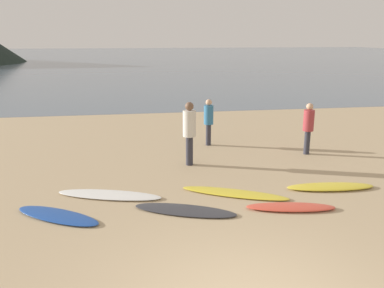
{
  "coord_description": "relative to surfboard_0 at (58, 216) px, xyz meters",
  "views": [
    {
      "loc": [
        -1.49,
        -4.29,
        3.62
      ],
      "look_at": [
        0.24,
        6.63,
        0.6
      ],
      "focal_mm": 37.46,
      "sensor_mm": 36.0,
      "label": 1
    }
  ],
  "objects": [
    {
      "name": "surfboard_3",
      "position": [
        3.9,
        0.62,
        -0.0
      ],
      "size": [
        2.51,
        1.56,
        0.07
      ],
      "primitive_type": "ellipsoid",
      "rotation": [
        0.0,
        0.0,
        -0.45
      ],
      "color": "yellow",
      "rests_on": "ground"
    },
    {
      "name": "surfboard_2",
      "position": [
        2.62,
        -0.13,
        -0.01
      ],
      "size": [
        2.27,
        1.37,
        0.06
      ],
      "primitive_type": "ellipsoid",
      "rotation": [
        0.0,
        0.0,
        -0.38
      ],
      "color": "#333338",
      "rests_on": "ground"
    },
    {
      "name": "surfboard_4",
      "position": [
        4.88,
        -0.37,
        0.01
      ],
      "size": [
        1.97,
        0.8,
        0.1
      ],
      "primitive_type": "ellipsoid",
      "rotation": [
        0.0,
        0.0,
        -0.17
      ],
      "color": "#D84C38",
      "rests_on": "ground"
    },
    {
      "name": "person_1",
      "position": [
        6.99,
        3.5,
        0.91
      ],
      "size": [
        0.33,
        0.33,
        1.61
      ],
      "rotation": [
        0.0,
        0.0,
        2.73
      ],
      "color": "#2D2D38",
      "rests_on": "ground"
    },
    {
      "name": "person_2",
      "position": [
        4.15,
        5.01,
        0.89
      ],
      "size": [
        0.32,
        0.32,
        1.56
      ],
      "rotation": [
        0.0,
        0.0,
        5.52
      ],
      "color": "#2D2D38",
      "rests_on": "ground"
    },
    {
      "name": "ocean_water",
      "position": [
        3.04,
        61.04,
        -0.04
      ],
      "size": [
        140.0,
        100.0,
        0.01
      ],
      "primitive_type": "cube",
      "color": "slate",
      "rests_on": "ground"
    },
    {
      "name": "surfboard_0",
      "position": [
        0.0,
        0.0,
        0.0
      ],
      "size": [
        2.01,
        1.58,
        0.07
      ],
      "primitive_type": "ellipsoid",
      "rotation": [
        0.0,
        0.0,
        -0.57
      ],
      "color": "#1E479E",
      "rests_on": "ground"
    },
    {
      "name": "person_0",
      "position": [
        3.19,
        2.99,
        1.04
      ],
      "size": [
        0.37,
        0.37,
        1.82
      ],
      "rotation": [
        0.0,
        0.0,
        0.62
      ],
      "color": "#2D2D38",
      "rests_on": "ground"
    },
    {
      "name": "surfboard_5",
      "position": [
        6.31,
        0.62,
        0.01
      ],
      "size": [
        2.19,
        0.74,
        0.1
      ],
      "primitive_type": "ellipsoid",
      "rotation": [
        0.0,
        0.0,
        -0.09
      ],
      "color": "yellow",
      "rests_on": "ground"
    },
    {
      "name": "ground_plane",
      "position": [
        3.04,
        6.42,
        -0.14
      ],
      "size": [
        120.0,
        120.0,
        0.2
      ],
      "primitive_type": "cube",
      "color": "tan",
      "rests_on": "ground"
    },
    {
      "name": "surfboard_1",
      "position": [
        1.0,
        0.97,
        -0.0
      ],
      "size": [
        2.54,
        1.31,
        0.07
      ],
      "primitive_type": "ellipsoid",
      "rotation": [
        0.0,
        0.0,
        -0.31
      ],
      "color": "white",
      "rests_on": "ground"
    }
  ]
}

